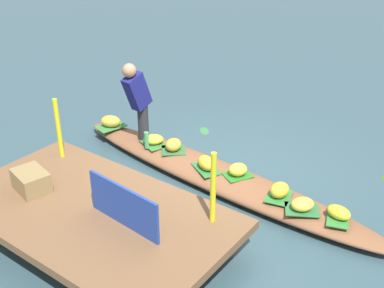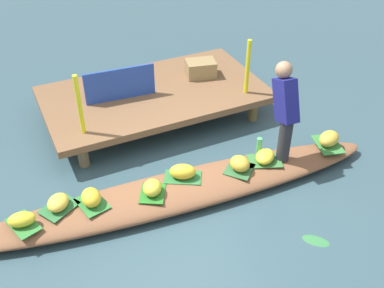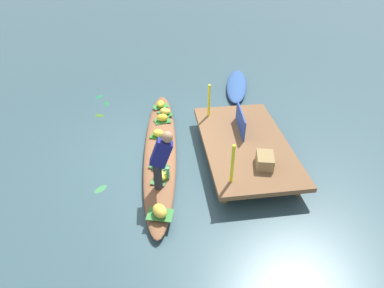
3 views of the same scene
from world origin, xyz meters
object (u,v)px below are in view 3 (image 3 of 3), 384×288
at_px(vendor_person, 161,157).
at_px(water_bottle, 168,173).
at_px(banana_bunch_1, 165,111).
at_px(produce_crate, 265,160).
at_px(vendor_boat, 160,149).
at_px(banana_bunch_5, 160,176).
at_px(moored_boat, 237,85).
at_px(banana_bunch_0, 159,163).
at_px(banana_bunch_4, 162,118).
at_px(banana_bunch_6, 160,211).
at_px(banana_bunch_7, 164,143).
at_px(banana_bunch_2, 158,133).
at_px(banana_bunch_3, 161,104).
at_px(market_banner, 241,120).

distance_m(vendor_person, water_bottle, 0.63).
distance_m(banana_bunch_1, produce_crate, 3.16).
height_order(vendor_boat, produce_crate, produce_crate).
bearing_deg(banana_bunch_5, moored_boat, 148.16).
relative_size(banana_bunch_0, water_bottle, 1.04).
bearing_deg(moored_boat, vendor_boat, -24.42).
distance_m(banana_bunch_4, banana_bunch_6, 3.10).
xyz_separation_m(banana_bunch_0, banana_bunch_4, (-1.78, 0.18, 0.00)).
relative_size(banana_bunch_1, banana_bunch_7, 0.89).
bearing_deg(banana_bunch_4, banana_bunch_2, -11.08).
relative_size(banana_bunch_3, banana_bunch_5, 0.96).
bearing_deg(banana_bunch_7, banana_bunch_5, -7.91).
relative_size(banana_bunch_3, water_bottle, 1.14).
bearing_deg(banana_bunch_7, banana_bunch_3, 179.32).
xyz_separation_m(banana_bunch_0, vendor_person, (0.60, 0.05, 0.61)).
bearing_deg(vendor_person, vendor_boat, 179.31).
bearing_deg(market_banner, banana_bunch_2, -93.37).
bearing_deg(produce_crate, banana_bunch_5, -93.14).
distance_m(moored_boat, banana_bunch_5, 4.87).
height_order(banana_bunch_7, water_bottle, water_bottle).
xyz_separation_m(banana_bunch_3, banana_bunch_6, (3.84, -0.22, 0.02)).
relative_size(banana_bunch_6, vendor_person, 0.26).
xyz_separation_m(banana_bunch_1, vendor_person, (2.73, -0.22, 0.62)).
distance_m(vendor_boat, banana_bunch_1, 1.40).
relative_size(banana_bunch_2, banana_bunch_5, 0.85).
xyz_separation_m(banana_bunch_6, banana_bunch_7, (-1.99, 0.20, -0.00)).
bearing_deg(banana_bunch_4, water_bottle, -0.51).
relative_size(vendor_boat, banana_bunch_5, 17.01).
height_order(moored_boat, market_banner, market_banner).
xyz_separation_m(moored_boat, banana_bunch_2, (2.65, -2.53, 0.21)).
xyz_separation_m(banana_bunch_0, banana_bunch_7, (-0.69, 0.16, -0.00)).
bearing_deg(banana_bunch_0, vendor_boat, 175.05).
height_order(moored_boat, banana_bunch_3, banana_bunch_3).
height_order(banana_bunch_1, banana_bunch_2, banana_bunch_2).
height_order(banana_bunch_3, banana_bunch_6, banana_bunch_6).
xyz_separation_m(banana_bunch_0, produce_crate, (0.48, 2.05, 0.23)).
bearing_deg(vendor_person, moored_boat, 149.96).
bearing_deg(banana_bunch_0, banana_bunch_4, 174.25).
xyz_separation_m(vendor_boat, water_bottle, (1.12, 0.10, 0.23)).
bearing_deg(vendor_boat, banana_bunch_4, 177.89).
relative_size(vendor_boat, moored_boat, 2.18).
distance_m(moored_boat, vendor_person, 5.11).
bearing_deg(banana_bunch_0, banana_bunch_2, 177.52).
xyz_separation_m(banana_bunch_5, water_bottle, (-0.00, 0.15, 0.05)).
height_order(banana_bunch_4, banana_bunch_6, same).
relative_size(banana_bunch_2, banana_bunch_7, 0.81).
height_order(banana_bunch_0, produce_crate, produce_crate).
xyz_separation_m(moored_boat, water_bottle, (4.13, -2.41, 0.24)).
height_order(moored_boat, banana_bunch_4, banana_bunch_4).
distance_m(vendor_boat, market_banner, 1.92).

